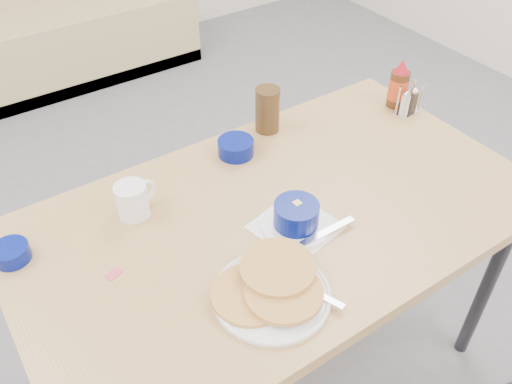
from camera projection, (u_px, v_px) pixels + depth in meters
booth_bench at (35, 26)px, 3.30m from camera, size 1.90×0.56×1.22m
dining_table at (279, 229)px, 1.48m from camera, size 1.40×0.80×0.76m
pancake_plate at (271, 289)px, 1.22m from camera, size 0.27×0.27×0.05m
coffee_mug at (133, 199)px, 1.41m from camera, size 0.12×0.08×0.09m
grits_setting at (296, 218)px, 1.38m from camera, size 0.24×0.23×0.08m
creamer_bowl at (11, 253)px, 1.30m from camera, size 0.09×0.09×0.04m
butter_bowl at (236, 147)px, 1.62m from camera, size 0.11×0.11×0.05m
amber_tumbler at (267, 110)px, 1.69m from camera, size 0.10×0.10×0.14m
condiment_caddy at (409, 103)px, 1.79m from camera, size 0.09×0.05×0.10m
syrup_bottle at (398, 86)px, 1.80m from camera, size 0.06×0.06×0.17m
sugar_wrapper at (114, 274)px, 1.28m from camera, size 0.04×0.04×0.00m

